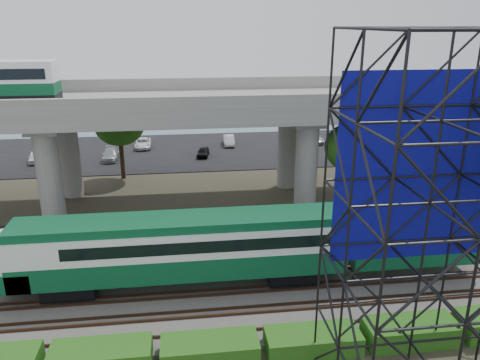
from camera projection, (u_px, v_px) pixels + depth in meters
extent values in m
plane|color=#474233|center=(187.00, 308.00, 26.17)|extent=(140.00, 140.00, 0.00)
cube|color=slate|center=(186.00, 288.00, 28.02)|extent=(90.00, 12.00, 0.20)
cube|color=black|center=(184.00, 229.00, 36.03)|extent=(90.00, 5.00, 0.08)
cube|color=black|center=(182.00, 151.00, 58.11)|extent=(90.00, 18.00, 0.08)
cube|color=slate|center=(180.00, 117.00, 78.79)|extent=(140.00, 40.00, 0.03)
cube|color=#472D1E|center=(188.00, 334.00, 23.53)|extent=(90.00, 0.08, 0.16)
cube|color=#472D1E|center=(187.00, 317.00, 24.88)|extent=(90.00, 0.08, 0.16)
cube|color=#472D1E|center=(187.00, 311.00, 25.41)|extent=(90.00, 0.08, 0.16)
cube|color=#472D1E|center=(187.00, 297.00, 26.76)|extent=(90.00, 0.08, 0.16)
cube|color=#472D1E|center=(187.00, 291.00, 27.29)|extent=(90.00, 0.08, 0.16)
cube|color=#472D1E|center=(186.00, 279.00, 28.64)|extent=(90.00, 0.08, 0.16)
cube|color=#472D1E|center=(186.00, 274.00, 29.16)|extent=(90.00, 0.08, 0.16)
cube|color=#472D1E|center=(186.00, 263.00, 30.52)|extent=(90.00, 0.08, 0.16)
cube|color=#472D1E|center=(185.00, 259.00, 31.04)|extent=(90.00, 0.08, 0.16)
cube|color=#472D1E|center=(185.00, 249.00, 32.40)|extent=(90.00, 0.08, 0.16)
cube|color=black|center=(71.00, 285.00, 27.00)|extent=(3.00, 2.20, 0.90)
cube|color=black|center=(291.00, 270.00, 28.56)|extent=(3.00, 2.20, 0.90)
cube|color=#0B4D2B|center=(183.00, 260.00, 27.41)|extent=(19.00, 3.00, 1.40)
cube|color=white|center=(182.00, 238.00, 26.95)|extent=(19.00, 3.00, 1.50)
cube|color=#0B4D2B|center=(181.00, 222.00, 26.63)|extent=(19.00, 2.60, 0.50)
cube|color=black|center=(199.00, 236.00, 27.05)|extent=(15.00, 3.06, 0.70)
ellipsoid|color=white|center=(11.00, 256.00, 25.98)|extent=(3.60, 3.00, 3.20)
cube|color=#0B4D2B|center=(14.00, 273.00, 26.31)|extent=(2.60, 3.00, 1.10)
cube|color=#0B4D2B|center=(411.00, 232.00, 28.77)|extent=(8.00, 3.00, 3.40)
cube|color=#9E9B93|center=(179.00, 107.00, 38.46)|extent=(80.00, 12.00, 1.20)
cube|color=#9E9B93|center=(179.00, 104.00, 32.69)|extent=(80.00, 0.50, 1.10)
cube|color=#9E9B93|center=(179.00, 84.00, 43.49)|extent=(80.00, 0.50, 1.10)
cylinder|color=#9E9B93|center=(49.00, 178.00, 35.44)|extent=(1.80, 1.80, 8.00)
cylinder|color=#9E9B93|center=(69.00, 154.00, 42.01)|extent=(1.80, 1.80, 8.00)
cube|color=#9E9B93|center=(55.00, 121.00, 37.54)|extent=(2.40, 9.00, 0.60)
cylinder|color=#9E9B93|center=(306.00, 168.00, 37.84)|extent=(1.80, 1.80, 8.00)
cylinder|color=#9E9B93|center=(287.00, 146.00, 44.42)|extent=(1.80, 1.80, 8.00)
cube|color=#9E9B93|center=(298.00, 115.00, 39.95)|extent=(2.40, 9.00, 0.60)
cylinder|color=#9E9B93|center=(464.00, 141.00, 46.59)|extent=(1.80, 1.80, 8.00)
cube|color=#0B0D83|center=(428.00, 169.00, 19.79)|extent=(8.10, 0.08, 8.25)
cube|color=#1D4E11|center=(101.00, 358.00, 21.47)|extent=(4.60, 1.80, 1.15)
cube|color=#1D4E11|center=(210.00, 350.00, 22.09)|extent=(4.60, 1.80, 1.03)
cube|color=#1D4E11|center=(313.00, 341.00, 22.69)|extent=(4.60, 1.80, 1.01)
cube|color=#1D4E11|center=(410.00, 332.00, 23.27)|extent=(4.60, 1.80, 1.12)
cylinder|color=#382314|center=(352.00, 185.00, 38.84)|extent=(0.44, 0.44, 4.80)
ellipsoid|color=#1D4E11|center=(355.00, 147.00, 37.81)|extent=(4.94, 4.94, 4.18)
cylinder|color=#382314|center=(122.00, 156.00, 47.24)|extent=(0.44, 0.44, 4.80)
ellipsoid|color=#1D4E11|center=(119.00, 125.00, 46.21)|extent=(4.94, 4.94, 4.18)
imported|color=white|center=(35.00, 157.00, 53.10)|extent=(2.01, 3.64, 1.17)
imported|color=#919498|center=(62.00, 146.00, 58.02)|extent=(1.36, 3.47, 1.13)
imported|color=#9A9DA1|center=(110.00, 154.00, 54.10)|extent=(1.89, 4.26, 1.22)
imported|color=white|center=(143.00, 143.00, 59.21)|extent=(2.04, 4.27, 1.17)
imported|color=black|center=(203.00, 152.00, 55.41)|extent=(1.80, 3.37, 1.09)
imported|color=silver|center=(229.00, 140.00, 60.52)|extent=(1.46, 3.85, 1.26)
imported|color=white|center=(289.00, 149.00, 56.65)|extent=(1.86, 4.15, 1.18)
imported|color=#A4A7AC|center=(314.00, 138.00, 61.91)|extent=(1.89, 4.09, 1.14)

